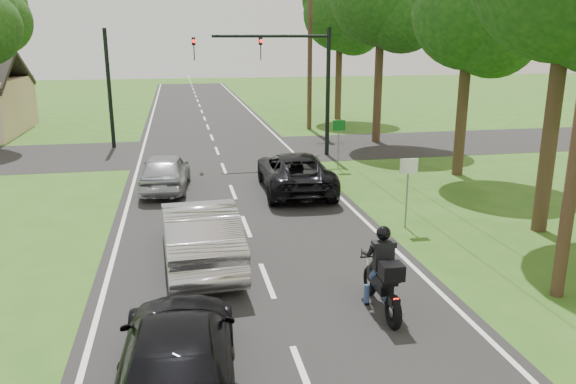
% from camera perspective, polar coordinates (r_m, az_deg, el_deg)
% --- Properties ---
extents(ground, '(140.00, 140.00, 0.00)m').
position_cam_1_polar(ground, '(13.38, -2.15, -8.99)').
color(ground, '#2D5718').
rests_on(ground, ground).
extents(road, '(8.00, 100.00, 0.01)m').
position_cam_1_polar(road, '(22.80, -6.13, 1.30)').
color(road, black).
rests_on(road, ground).
extents(cross_road, '(60.00, 7.00, 0.01)m').
position_cam_1_polar(cross_road, '(28.64, -7.23, 4.16)').
color(cross_road, black).
rests_on(cross_road, ground).
extents(motorcycle_rider, '(0.62, 2.18, 1.88)m').
position_cam_1_polar(motorcycle_rider, '(11.83, 9.63, -8.68)').
color(motorcycle_rider, black).
rests_on(motorcycle_rider, ground).
extents(dark_suv, '(2.67, 5.37, 1.46)m').
position_cam_1_polar(dark_suv, '(20.77, 0.69, 2.09)').
color(dark_suv, black).
rests_on(dark_suv, road).
extents(silver_sedan, '(2.00, 5.07, 1.64)m').
position_cam_1_polar(silver_sedan, '(14.20, -8.99, -4.07)').
color(silver_sedan, '#B1B0B5').
rests_on(silver_sedan, road).
extents(silver_suv, '(2.03, 4.27, 1.41)m').
position_cam_1_polar(silver_suv, '(21.40, -12.37, 2.05)').
color(silver_suv, '#A3A6AB').
rests_on(silver_suv, road).
extents(dark_car_behind, '(2.09, 4.70, 1.34)m').
position_cam_1_polar(dark_car_behind, '(9.43, -11.13, -15.78)').
color(dark_car_behind, black).
rests_on(dark_car_behind, road).
extents(traffic_signal, '(6.38, 0.44, 6.00)m').
position_cam_1_polar(traffic_signal, '(26.59, 0.15, 12.41)').
color(traffic_signal, black).
rests_on(traffic_signal, ground).
extents(signal_pole_far, '(0.20, 0.20, 6.00)m').
position_cam_1_polar(signal_pole_far, '(30.33, -17.70, 9.91)').
color(signal_pole_far, black).
rests_on(signal_pole_far, ground).
extents(utility_pole_far, '(1.60, 0.28, 10.00)m').
position_cam_1_polar(utility_pole_far, '(34.99, 2.25, 14.66)').
color(utility_pole_far, '#4B3322').
rests_on(utility_pole_far, ground).
extents(sign_white, '(0.55, 0.07, 2.12)m').
position_cam_1_polar(sign_white, '(16.86, 12.12, 1.59)').
color(sign_white, slate).
rests_on(sign_white, ground).
extents(sign_green, '(0.55, 0.07, 2.12)m').
position_cam_1_polar(sign_green, '(24.32, 5.19, 6.04)').
color(sign_green, slate).
rests_on(sign_green, ground).
extents(tree_row_c, '(4.80, 4.65, 8.76)m').
position_cam_1_polar(tree_row_c, '(23.87, 18.76, 16.33)').
color(tree_row_c, '#332316').
rests_on(tree_row_c, ground).
extents(tree_row_e, '(5.28, 5.12, 9.61)m').
position_cam_1_polar(tree_row_e, '(39.51, 5.80, 17.22)').
color(tree_row_e, '#332316').
rests_on(tree_row_e, ground).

